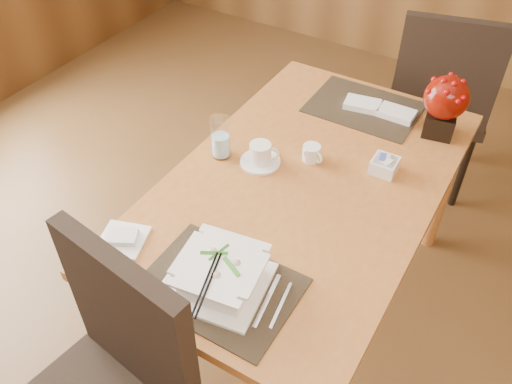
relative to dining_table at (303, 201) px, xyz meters
The scene contains 12 objects.
dining_table is the anchor object (origin of this frame).
placemat_near 0.56m from the dining_table, 90.00° to the right, with size 0.45×0.33×0.01m, color black.
placemat_far 0.56m from the dining_table, 90.00° to the left, with size 0.45×0.33×0.01m, color black.
soup_setting 0.57m from the dining_table, 89.83° to the right, with size 0.30×0.30×0.11m.
coffee_cup 0.23m from the dining_table, behind, with size 0.15×0.15×0.09m.
water_glass 0.39m from the dining_table, behind, with size 0.07×0.07×0.17m, color white.
creamer_jug 0.18m from the dining_table, 106.92° to the left, with size 0.09×0.09×0.06m, color white, non-canonical shape.
sugar_caddy 0.32m from the dining_table, 41.95° to the left, with size 0.09×0.09×0.05m, color white.
berry_decor 0.67m from the dining_table, 58.98° to the left, with size 0.17×0.17×0.25m.
napkins_far 0.57m from the dining_table, 82.03° to the left, with size 0.29×0.11×0.03m, color white, non-canonical shape.
bread_plate 0.68m from the dining_table, 123.67° to the right, with size 0.14×0.14×0.01m, color white.
far_chair 1.11m from the dining_table, 79.49° to the left, with size 0.58×0.58×1.03m.
Camera 1 is at (0.60, -0.74, 2.04)m, focal length 38.00 mm.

